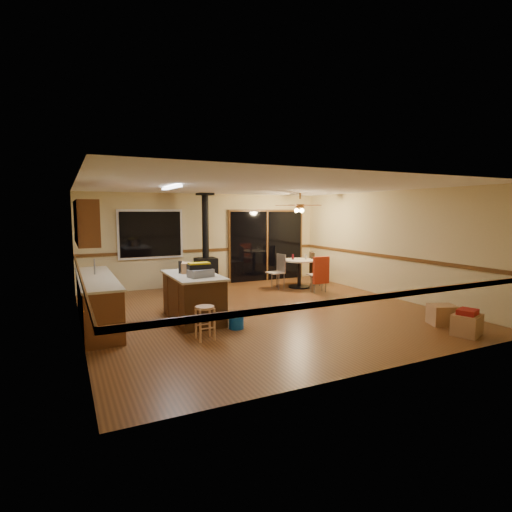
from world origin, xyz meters
TOP-DOWN VIEW (x-y plane):
  - floor at (0.00, 0.00)m, footprint 7.00×7.00m
  - ceiling at (0.00, 0.00)m, footprint 7.00×7.00m
  - wall_back at (0.00, 3.50)m, footprint 7.00×0.00m
  - wall_front at (0.00, -3.50)m, footprint 7.00×0.00m
  - wall_left at (-3.50, 0.00)m, footprint 0.00×7.00m
  - wall_right at (3.50, 0.00)m, footprint 0.00×7.00m
  - chair_rail at (0.00, 0.00)m, footprint 7.00×7.00m
  - window at (-1.60, 3.45)m, footprint 1.72×0.10m
  - sliding_door at (1.90, 3.45)m, footprint 2.52×0.10m
  - lower_cabinets at (-3.20, 0.50)m, footprint 0.60×3.00m
  - countertop at (-3.20, 0.50)m, footprint 0.64×3.04m
  - upper_cabinets at (-3.33, 0.70)m, footprint 0.35×2.00m
  - kitchen_island at (-1.50, 0.00)m, footprint 0.88×1.68m
  - wood_stove at (-0.20, 3.05)m, footprint 0.55×0.50m
  - ceiling_fan at (2.14, 1.95)m, footprint 0.24×0.24m
  - fluorescent_strip at (-1.80, 0.30)m, footprint 0.10×1.20m
  - toolbox_grey at (-1.47, -0.38)m, footprint 0.50×0.34m
  - toolbox_black at (-1.47, -0.31)m, footprint 0.42×0.22m
  - toolbox_yellow_lid at (-1.47, -0.31)m, footprint 0.38×0.20m
  - box_on_island at (-1.56, 0.22)m, footprint 0.27×0.33m
  - bottle_dark at (-1.69, 0.20)m, footprint 0.09×0.09m
  - bottle_pink at (-1.44, -0.13)m, footprint 0.08×0.08m
  - bottle_white at (-1.55, 0.49)m, footprint 0.08×0.08m
  - bar_stool at (-1.68, -1.25)m, footprint 0.33×0.33m
  - blue_bucket at (-0.98, -0.90)m, footprint 0.34×0.34m
  - dining_table at (2.14, 1.95)m, footprint 0.94×0.94m
  - glass_red at (1.99, 2.05)m, footprint 0.06×0.06m
  - glass_cream at (2.32, 1.90)m, footprint 0.06×0.06m
  - chair_left at (1.54, 2.06)m, footprint 0.44×0.44m
  - chair_near at (2.23, 1.07)m, footprint 0.45×0.48m
  - chair_right at (2.68, 2.09)m, footprint 0.60×0.58m
  - box_under_window at (-0.97, 3.10)m, footprint 0.55×0.49m
  - box_corner_a at (2.41, -2.97)m, footprint 0.58×0.53m
  - box_corner_b at (2.58, -2.34)m, footprint 0.57×0.53m
  - box_small_red at (2.41, -2.97)m, footprint 0.41×0.37m

SIDE VIEW (x-z plane):
  - floor at x=0.00m, z-range 0.00..0.00m
  - blue_bucket at x=-0.98m, z-range 0.00..0.23m
  - box_corner_a at x=2.41m, z-range 0.00..0.36m
  - box_corner_b at x=2.58m, z-range 0.00..0.37m
  - box_under_window at x=-0.97m, z-range 0.00..0.37m
  - bar_stool at x=-1.68m, z-range 0.00..0.56m
  - box_small_red at x=2.41m, z-range 0.36..0.45m
  - lower_cabinets at x=-3.20m, z-range 0.00..0.86m
  - kitchen_island at x=-1.50m, z-range 0.00..0.90m
  - dining_table at x=2.14m, z-range 0.14..0.92m
  - chair_left at x=1.54m, z-range 0.33..0.85m
  - chair_near at x=2.23m, z-range 0.25..0.95m
  - chair_right at x=2.68m, z-range 0.25..0.95m
  - wood_stove at x=-0.20m, z-range -0.53..1.99m
  - glass_cream at x=2.32m, z-range 0.78..0.92m
  - glass_red at x=1.99m, z-range 0.78..0.93m
  - countertop at x=-3.20m, z-range 0.86..0.90m
  - toolbox_grey at x=-1.47m, z-range 0.90..1.04m
  - bottle_white at x=-1.55m, z-range 0.90..1.09m
  - chair_rail at x=0.00m, z-range 0.96..1.04m
  - box_on_island at x=-1.56m, z-range 0.90..1.10m
  - bottle_pink at x=-1.44m, z-range 0.90..1.12m
  - toolbox_black at x=-1.47m, z-range 0.90..1.13m
  - bottle_dark at x=-1.69m, z-range 0.90..1.15m
  - sliding_door at x=1.90m, z-range 0.00..2.10m
  - toolbox_yellow_lid at x=-1.47m, z-range 1.13..1.16m
  - wall_back at x=0.00m, z-range -2.20..4.80m
  - wall_front at x=0.00m, z-range -2.20..4.80m
  - wall_left at x=-3.50m, z-range -2.20..4.80m
  - wall_right at x=3.50m, z-range -2.20..4.80m
  - window at x=-1.60m, z-range 0.84..2.16m
  - upper_cabinets at x=-3.33m, z-range 1.50..2.30m
  - ceiling_fan at x=2.14m, z-range 1.94..2.49m
  - fluorescent_strip at x=-1.80m, z-range 2.54..2.58m
  - ceiling at x=0.00m, z-range 2.60..2.60m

